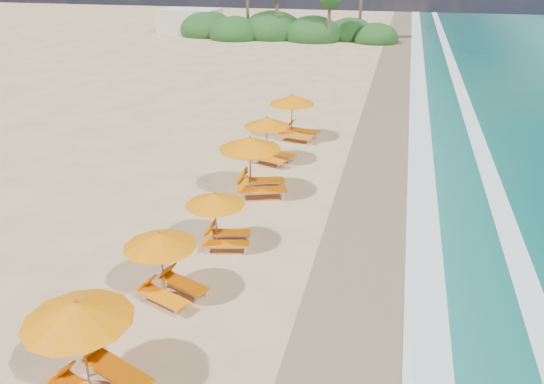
# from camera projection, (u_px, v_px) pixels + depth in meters

# --- Properties ---
(ground) EXTENTS (160.00, 160.00, 0.00)m
(ground) POSITION_uv_depth(u_px,v_px,m) (272.00, 221.00, 20.19)
(ground) COLOR #DBB280
(ground) RESTS_ON ground
(wet_sand) EXTENTS (4.00, 160.00, 0.01)m
(wet_sand) POSITION_uv_depth(u_px,v_px,m) (380.00, 233.00, 19.33)
(wet_sand) COLOR #806B4C
(wet_sand) RESTS_ON ground
(surf_foam) EXTENTS (4.00, 160.00, 0.01)m
(surf_foam) POSITION_uv_depth(u_px,v_px,m) (459.00, 241.00, 18.74)
(surf_foam) COLOR white
(surf_foam) RESTS_ON ground
(station_0) EXTENTS (3.20, 3.16, 2.47)m
(station_0) POSITION_uv_depth(u_px,v_px,m) (88.00, 343.00, 11.81)
(station_0) COLOR olive
(station_0) RESTS_ON ground
(station_1) EXTENTS (2.75, 2.72, 2.13)m
(station_1) POSITION_uv_depth(u_px,v_px,m) (166.00, 262.00, 15.26)
(station_1) COLOR olive
(station_1) RESTS_ON ground
(station_2) EXTENTS (2.49, 2.39, 2.03)m
(station_2) POSITION_uv_depth(u_px,v_px,m) (220.00, 216.00, 18.01)
(station_2) COLOR olive
(station_2) RESTS_ON ground
(station_3) EXTENTS (3.27, 3.20, 2.58)m
(station_3) POSITION_uv_depth(u_px,v_px,m) (255.00, 162.00, 21.86)
(station_3) COLOR olive
(station_3) RESTS_ON ground
(station_4) EXTENTS (2.91, 2.87, 2.25)m
(station_4) POSITION_uv_depth(u_px,v_px,m) (270.00, 137.00, 25.35)
(station_4) COLOR olive
(station_4) RESTS_ON ground
(station_5) EXTENTS (2.97, 2.85, 2.46)m
(station_5) POSITION_uv_depth(u_px,v_px,m) (295.00, 114.00, 28.49)
(station_5) COLOR olive
(station_5) RESTS_ON ground
(treeline) EXTENTS (25.80, 8.80, 9.74)m
(treeline) POSITION_uv_depth(u_px,v_px,m) (280.00, 30.00, 62.30)
(treeline) COLOR #163D14
(treeline) RESTS_ON ground
(beach_building) EXTENTS (7.00, 5.00, 2.80)m
(beach_building) POSITION_uv_depth(u_px,v_px,m) (190.00, 21.00, 66.92)
(beach_building) COLOR beige
(beach_building) RESTS_ON ground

